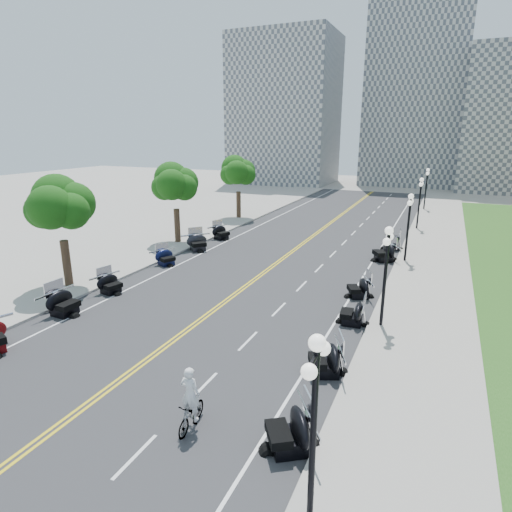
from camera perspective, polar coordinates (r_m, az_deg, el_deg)
The scene contains 47 objects.
ground at distance 21.58m, azimuth -8.92°, elevation -9.55°, with size 160.00×160.00×0.00m, color gray.
road at distance 29.83m, azimuth 1.43°, elevation -1.96°, with size 16.00×90.00×0.01m, color #333335.
centerline_yellow_a at distance 29.87m, azimuth 1.22°, elevation -1.92°, with size 0.12×90.00×0.00m, color yellow.
centerline_yellow_b at distance 29.78m, azimuth 1.65°, elevation -1.98°, with size 0.12×90.00×0.00m, color yellow.
edge_line_north at distance 28.15m, azimuth 13.58°, elevation -3.54°, with size 0.12×90.00×0.00m, color white.
edge_line_south at distance 32.69m, azimuth -8.99°, elevation -0.51°, with size 0.12×90.00×0.00m, color white.
lane_dash_4 at distance 14.54m, azimuth -15.79°, elevation -24.28°, with size 0.12×2.00×0.00m, color white.
lane_dash_5 at distance 17.12m, azimuth -6.97°, elevation -16.82°, with size 0.12×2.00×0.00m, color white.
lane_dash_6 at distance 20.17m, azimuth -1.08°, elevation -11.24°, with size 0.12×2.00×0.00m, color white.
lane_dash_7 at distance 23.50m, azimuth 3.06°, elevation -7.11°, with size 0.12×2.00×0.00m, color white.
lane_dash_8 at distance 27.02m, azimuth 6.10°, elevation -4.00°, with size 0.12×2.00×0.00m, color white.
lane_dash_9 at distance 30.65m, azimuth 8.41°, elevation -1.62°, with size 0.12×2.00×0.00m, color white.
lane_dash_10 at distance 34.37m, azimuth 10.22°, elevation 0.26°, with size 0.12×2.00×0.00m, color white.
lane_dash_11 at distance 38.15m, azimuth 11.67°, elevation 1.77°, with size 0.12×2.00×0.00m, color white.
lane_dash_12 at distance 41.96m, azimuth 12.87°, elevation 3.01°, with size 0.12×2.00×0.00m, color white.
lane_dash_13 at distance 45.81m, azimuth 13.86°, elevation 4.04°, with size 0.12×2.00×0.00m, color white.
lane_dash_14 at distance 49.68m, azimuth 14.71°, elevation 4.90°, with size 0.12×2.00×0.00m, color white.
lane_dash_15 at distance 53.57m, azimuth 15.43°, elevation 5.64°, with size 0.12×2.00×0.00m, color white.
lane_dash_16 at distance 57.48m, azimuth 16.06°, elevation 6.28°, with size 0.12×2.00×0.00m, color white.
lane_dash_17 at distance 61.39m, azimuth 16.60°, elevation 6.84°, with size 0.12×2.00×0.00m, color white.
lane_dash_18 at distance 65.32m, azimuth 17.09°, elevation 7.33°, with size 0.12×2.00×0.00m, color white.
lane_dash_19 at distance 69.26m, azimuth 17.52°, elevation 7.77°, with size 0.12×2.00×0.00m, color white.
sidewalk_north at distance 27.79m, azimuth 21.93°, elevation -4.42°, with size 5.00×90.00×0.15m, color #9E9991.
sidewalk_south at distance 35.00m, azimuth -14.66°, elevation 0.38°, with size 5.00×90.00×0.15m, color #9E9991.
distant_block_a at distance 83.42m, azimuth 3.85°, elevation 18.73°, with size 18.00×14.00×26.00m, color gray.
distant_block_b at distance 84.67m, azimuth 20.38°, elevation 19.13°, with size 16.00×12.00×30.00m, color gray.
street_lamp_1 at distance 10.83m, azimuth 7.64°, elevation -22.26°, with size 0.50×1.20×4.90m, color black, non-canonical shape.
street_lamp_2 at distance 21.41m, azimuth 16.81°, elevation -2.77°, with size 0.50×1.20×4.90m, color black, non-canonical shape.
street_lamp_3 at distance 32.97m, azimuth 19.59°, elevation 3.53°, with size 0.50×1.20×4.90m, color black, non-canonical shape.
street_lamp_4 at distance 44.77m, azimuth 20.93°, elevation 6.54°, with size 0.50×1.20×4.90m, color black, non-canonical shape.
street_lamp_5 at distance 56.65m, azimuth 21.71°, elevation 8.29°, with size 0.50×1.20×4.90m, color black, non-canonical shape.
tree_2 at distance 28.00m, azimuth -24.67°, elevation 5.37°, with size 4.80×4.80×9.20m, color #235619, non-canonical shape.
tree_3 at distance 36.95m, azimuth -10.71°, elevation 8.85°, with size 4.80×4.80×9.20m, color #235619, non-canonical shape.
tree_4 at distance 47.27m, azimuth -2.38°, elevation 10.67°, with size 4.80×4.80×9.20m, color #235619, non-canonical shape.
motorcycle_n_4 at distance 13.90m, azimuth 4.48°, elevation -21.97°, with size 2.08×2.08×1.46m, color black, non-canonical shape.
motorcycle_n_5 at distance 17.61m, azimuth 9.25°, elevation -13.28°, with size 2.00×2.00×1.40m, color black, non-canonical shape.
motorcycle_n_6 at distance 22.08m, azimuth 12.78°, elevation -7.27°, with size 1.88×1.88×1.32m, color black, non-canonical shape.
motorcycle_n_7 at distance 25.60m, azimuth 13.57°, elevation -4.01°, with size 1.88×1.88×1.31m, color black, non-canonical shape.
motorcycle_n_9 at distance 33.22m, azimuth 16.73°, elevation 0.63°, with size 2.22×2.22×1.55m, color black, non-canonical shape.
motorcycle_n_10 at distance 36.73m, azimuth 17.69°, elevation 1.89°, with size 2.01×2.01×1.41m, color black, non-canonical shape.
motorcycle_s_5 at distance 24.74m, azimuth -24.28°, elevation -5.58°, with size 2.09×2.09×1.46m, color black, non-canonical shape.
motorcycle_s_6 at distance 27.00m, azimuth -18.86°, elevation -3.43°, with size 1.81×1.81×1.27m, color black, non-canonical shape.
motorcycle_s_7 at distance 31.59m, azimuth -11.93°, elevation -0.09°, with size 1.80×1.80×1.26m, color black, non-canonical shape.
motorcycle_s_8 at distance 35.01m, azimuth -7.78°, elevation 1.90°, with size 2.12×2.12×1.48m, color black, non-canonical shape.
motorcycle_s_9 at distance 38.57m, azimuth -4.67°, elevation 3.24°, with size 1.96×1.96×1.37m, color black, non-canonical shape.
bicycle at distance 14.92m, azimuth -8.63°, elevation -20.13°, with size 0.48×1.71×1.03m, color #A51414.
cyclist_rider at distance 14.11m, azimuth -8.88°, elevation -15.39°, with size 0.68×0.45×1.87m, color white.
Camera 1 is at (10.77, -16.21, 9.31)m, focal length 30.00 mm.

